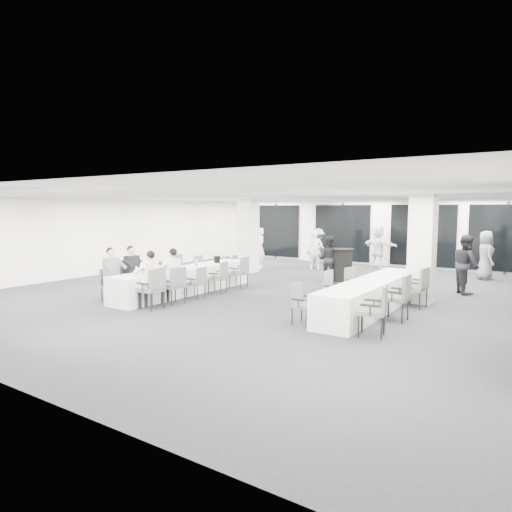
{
  "coord_description": "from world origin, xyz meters",
  "views": [
    {
      "loc": [
        7.17,
        -11.16,
        2.46
      ],
      "look_at": [
        -0.18,
        -0.2,
        1.07
      ],
      "focal_mm": 32.0,
      "sensor_mm": 36.0,
      "label": 1
    }
  ],
  "objects_px": {
    "ice_bucket_far": "(217,259)",
    "chair_main_right_second": "(175,283)",
    "chair_main_left_second": "(129,276)",
    "standing_guest_g": "(260,245)",
    "chair_main_left_near": "(110,283)",
    "standing_guest_b": "(328,255)",
    "ice_bucket_near": "(157,268)",
    "chair_side_right_far": "(419,285)",
    "cocktail_table": "(342,265)",
    "chair_side_left_near": "(301,301)",
    "chair_side_left_far": "(354,282)",
    "chair_main_right_far": "(241,270)",
    "banquet_table_main": "(186,280)",
    "chair_main_right_fourth": "(220,275)",
    "standing_guest_f": "(378,244)",
    "banquet_table_side": "(372,295)",
    "chair_main_left_far": "(202,267)",
    "standing_guest_c": "(318,246)",
    "chair_main_right_near": "(153,286)",
    "chair_side_right_near": "(377,307)",
    "standing_guest_h": "(466,260)",
    "standing_guest_e": "(486,252)",
    "chair_main_left_mid": "(160,274)",
    "chair_main_right_mid": "(198,281)",
    "chair_side_right_mid": "(400,295)",
    "standing_guest_a": "(315,247)",
    "chair_side_left_mid": "(332,288)",
    "chair_main_left_fourth": "(180,269)"
  },
  "relations": [
    {
      "from": "standing_guest_e",
      "to": "chair_side_left_mid",
      "type": "bearing_deg",
      "value": 133.12
    },
    {
      "from": "chair_side_left_far",
      "to": "chair_main_right_far",
      "type": "bearing_deg",
      "value": -74.55
    },
    {
      "from": "chair_main_left_second",
      "to": "chair_main_left_far",
      "type": "xyz_separation_m",
      "value": [
        0.01,
        3.04,
        -0.08
      ]
    },
    {
      "from": "banquet_table_main",
      "to": "chair_side_left_far",
      "type": "bearing_deg",
      "value": 20.56
    },
    {
      "from": "chair_main_left_mid",
      "to": "chair_side_left_mid",
      "type": "height_order",
      "value": "chair_side_left_mid"
    },
    {
      "from": "chair_main_left_near",
      "to": "chair_main_right_mid",
      "type": "relative_size",
      "value": 1.01
    },
    {
      "from": "standing_guest_h",
      "to": "standing_guest_c",
      "type": "bearing_deg",
      "value": 33.7
    },
    {
      "from": "chair_side_left_near",
      "to": "ice_bucket_near",
      "type": "relative_size",
      "value": 3.19
    },
    {
      "from": "chair_main_left_fourth",
      "to": "standing_guest_c",
      "type": "height_order",
      "value": "standing_guest_c"
    },
    {
      "from": "chair_side_left_far",
      "to": "standing_guest_c",
      "type": "relative_size",
      "value": 0.48
    },
    {
      "from": "standing_guest_g",
      "to": "chair_main_left_fourth",
      "type": "bearing_deg",
      "value": -49.16
    },
    {
      "from": "chair_main_right_fourth",
      "to": "standing_guest_b",
      "type": "distance_m",
      "value": 4.12
    },
    {
      "from": "banquet_table_main",
      "to": "chair_side_left_mid",
      "type": "xyz_separation_m",
      "value": [
        4.46,
        0.34,
        0.17
      ]
    },
    {
      "from": "chair_main_left_near",
      "to": "standing_guest_b",
      "type": "distance_m",
      "value": 7.15
    },
    {
      "from": "chair_side_right_near",
      "to": "standing_guest_h",
      "type": "height_order",
      "value": "standing_guest_h"
    },
    {
      "from": "ice_bucket_near",
      "to": "ice_bucket_far",
      "type": "height_order",
      "value": "ice_bucket_near"
    },
    {
      "from": "chair_side_left_far",
      "to": "chair_side_right_mid",
      "type": "relative_size",
      "value": 0.87
    },
    {
      "from": "banquet_table_main",
      "to": "standing_guest_e",
      "type": "bearing_deg",
      "value": 48.28
    },
    {
      "from": "cocktail_table",
      "to": "chair_side_right_near",
      "type": "relative_size",
      "value": 1.1
    },
    {
      "from": "standing_guest_a",
      "to": "standing_guest_e",
      "type": "bearing_deg",
      "value": -27.68
    },
    {
      "from": "chair_main_left_second",
      "to": "standing_guest_g",
      "type": "bearing_deg",
      "value": 169.66
    },
    {
      "from": "ice_bucket_far",
      "to": "chair_main_right_second",
      "type": "bearing_deg",
      "value": -73.78
    },
    {
      "from": "banquet_table_side",
      "to": "chair_main_right_near",
      "type": "xyz_separation_m",
      "value": [
        -4.45,
        -2.82,
        0.21
      ]
    },
    {
      "from": "banquet_table_main",
      "to": "chair_main_right_far",
      "type": "bearing_deg",
      "value": 62.1
    },
    {
      "from": "chair_side_left_near",
      "to": "chair_main_right_mid",
      "type": "bearing_deg",
      "value": -98.1
    },
    {
      "from": "standing_guest_a",
      "to": "chair_main_left_fourth",
      "type": "bearing_deg",
      "value": -140.2
    },
    {
      "from": "chair_side_left_mid",
      "to": "standing_guest_f",
      "type": "distance_m",
      "value": 8.5
    },
    {
      "from": "chair_main_right_second",
      "to": "ice_bucket_far",
      "type": "bearing_deg",
      "value": 26.51
    },
    {
      "from": "banquet_table_main",
      "to": "standing_guest_g",
      "type": "xyz_separation_m",
      "value": [
        -1.31,
        5.91,
        0.56
      ]
    },
    {
      "from": "banquet_table_main",
      "to": "chair_side_right_mid",
      "type": "relative_size",
      "value": 4.88
    },
    {
      "from": "chair_side_right_far",
      "to": "chair_main_right_second",
      "type": "bearing_deg",
      "value": 128.59
    },
    {
      "from": "chair_main_right_fourth",
      "to": "standing_guest_f",
      "type": "xyz_separation_m",
      "value": [
        1.9,
        8.08,
        0.48
      ]
    },
    {
      "from": "standing_guest_e",
      "to": "standing_guest_f",
      "type": "relative_size",
      "value": 0.95
    },
    {
      "from": "standing_guest_b",
      "to": "standing_guest_h",
      "type": "relative_size",
      "value": 0.91
    },
    {
      "from": "chair_main_right_near",
      "to": "chair_main_right_fourth",
      "type": "xyz_separation_m",
      "value": [
        -0.01,
        2.6,
        -0.06
      ]
    },
    {
      "from": "chair_main_right_mid",
      "to": "standing_guest_e",
      "type": "bearing_deg",
      "value": -42.26
    },
    {
      "from": "chair_main_left_mid",
      "to": "chair_main_left_fourth",
      "type": "xyz_separation_m",
      "value": [
        -0.01,
        0.89,
        0.07
      ]
    },
    {
      "from": "chair_main_left_fourth",
      "to": "chair_side_right_mid",
      "type": "bearing_deg",
      "value": 82.35
    },
    {
      "from": "chair_main_left_fourth",
      "to": "chair_main_right_mid",
      "type": "relative_size",
      "value": 1.18
    },
    {
      "from": "chair_main_left_mid",
      "to": "standing_guest_h",
      "type": "distance_m",
      "value": 8.9
    },
    {
      "from": "chair_main_right_near",
      "to": "ice_bucket_far",
      "type": "bearing_deg",
      "value": 13.95
    },
    {
      "from": "chair_main_right_second",
      "to": "ice_bucket_near",
      "type": "bearing_deg",
      "value": 93.23
    },
    {
      "from": "chair_side_right_mid",
      "to": "chair_side_right_far",
      "type": "height_order",
      "value": "chair_side_right_mid"
    },
    {
      "from": "banquet_table_side",
      "to": "chair_main_left_far",
      "type": "relative_size",
      "value": 5.59
    },
    {
      "from": "chair_main_left_near",
      "to": "chair_side_right_near",
      "type": "height_order",
      "value": "chair_side_right_near"
    },
    {
      "from": "standing_guest_e",
      "to": "chair_main_right_mid",
      "type": "bearing_deg",
      "value": 114.44
    },
    {
      "from": "chair_main_right_second",
      "to": "standing_guest_h",
      "type": "xyz_separation_m",
      "value": [
        5.92,
        5.72,
        0.42
      ]
    },
    {
      "from": "chair_main_right_fourth",
      "to": "standing_guest_b",
      "type": "height_order",
      "value": "standing_guest_b"
    },
    {
      "from": "chair_side_right_far",
      "to": "cocktail_table",
      "type": "bearing_deg",
      "value": 58.06
    },
    {
      "from": "chair_side_right_far",
      "to": "chair_side_right_near",
      "type": "bearing_deg",
      "value": -171.14
    }
  ]
}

